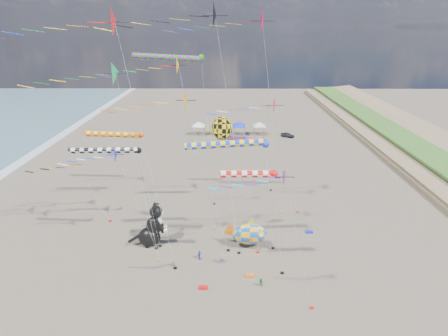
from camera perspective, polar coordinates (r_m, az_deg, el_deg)
ground at (r=34.54m, az=-1.31°, el=-24.25°), size 260.00×260.00×0.00m
delta_kite_0 at (r=33.67m, az=-20.54°, el=21.11°), size 15.44×2.70×26.80m
delta_kite_1 at (r=35.16m, az=-18.64°, el=13.98°), size 11.42×2.43×22.21m
delta_kite_2 at (r=35.07m, az=-4.11°, el=23.19°), size 15.02×2.59×27.29m
delta_kite_3 at (r=39.40m, az=-16.21°, el=1.89°), size 8.23×2.00×13.30m
delta_kite_4 at (r=44.26m, az=4.53°, el=22.64°), size 15.27×3.09×27.25m
delta_kite_5 at (r=40.82m, az=-8.60°, el=15.74°), size 12.30×2.26×22.11m
delta_kite_6 at (r=28.53m, az=8.29°, el=-1.47°), size 9.02×1.72×14.94m
delta_kite_7 at (r=36.20m, az=-7.69°, el=10.17°), size 12.89×2.34×19.11m
delta_kite_8 at (r=49.42m, az=-23.53°, el=-0.10°), size 9.18×1.61×9.13m
delta_kite_9 at (r=46.07m, az=8.70°, el=9.60°), size 11.59×2.53×16.77m
windsock_0 at (r=37.50m, az=0.84°, el=3.85°), size 10.35×0.82×13.72m
windsock_1 at (r=47.70m, az=-8.76°, el=17.31°), size 10.53×0.84×21.73m
windsock_2 at (r=54.40m, az=3.90°, el=4.74°), size 7.40×0.68×9.24m
windsock_3 at (r=51.35m, az=-17.20°, el=5.22°), size 9.61×0.81×11.41m
windsock_4 at (r=33.78m, az=4.39°, el=-1.08°), size 6.97×0.76×12.20m
windsock_5 at (r=40.25m, az=-18.62°, el=2.66°), size 9.44×0.69×12.82m
angelfish_kite at (r=38.03m, az=-0.62°, el=6.28°), size 3.74×3.02×16.07m
cat_inflatable at (r=43.67m, az=-11.85°, el=-9.00°), size 4.45×2.83×5.58m
fish_inflatable at (r=42.64m, az=4.10°, el=-10.69°), size 5.63×2.80×4.08m
person_adult at (r=40.67m, az=-0.37°, el=-14.47°), size 0.57×0.39×1.54m
child_green at (r=38.02m, az=6.02°, el=-18.12°), size 0.62×0.57×1.03m
child_blue at (r=41.54m, az=-4.03°, el=-13.97°), size 0.55×0.74×1.16m
kite_bag_0 at (r=47.62m, az=13.73°, el=-10.08°), size 0.90×0.44×0.30m
kite_bag_1 at (r=37.90m, az=-3.43°, el=-18.91°), size 0.90×0.44×0.30m
kite_bag_2 at (r=39.34m, az=4.28°, el=-17.14°), size 0.90×0.44×0.30m
tent_row at (r=86.65m, az=0.81°, el=7.46°), size 19.20×4.20×3.80m
parked_car at (r=86.70m, az=10.32°, el=5.34°), size 3.57×2.83×1.14m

